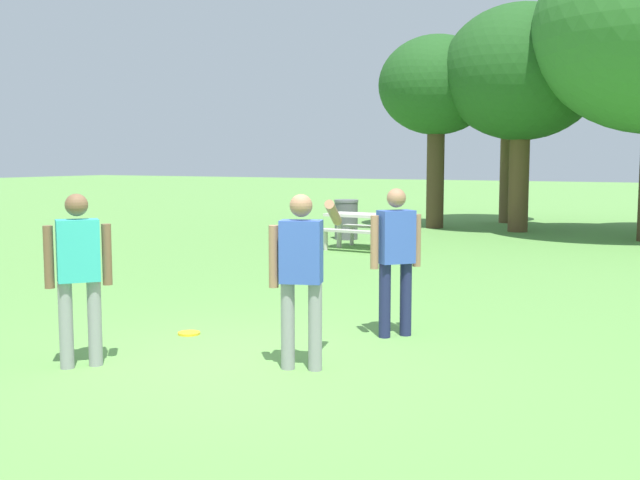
# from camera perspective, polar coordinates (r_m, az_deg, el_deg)

# --- Properties ---
(ground_plane) EXTENTS (120.00, 120.00, 0.00)m
(ground_plane) POSITION_cam_1_polar(r_m,az_deg,el_deg) (7.52, -5.09, -9.09)
(ground_plane) COLOR #609947
(person_thrower) EXTENTS (0.42, 0.49, 1.64)m
(person_thrower) POSITION_cam_1_polar(r_m,az_deg,el_deg) (7.53, -17.46, -2.02)
(person_thrower) COLOR gray
(person_thrower) RESTS_ON ground
(person_catcher) EXTENTS (0.42, 0.49, 1.64)m
(person_catcher) POSITION_cam_1_polar(r_m,az_deg,el_deg) (8.46, 5.64, -0.89)
(person_catcher) COLOR #1E234C
(person_catcher) RESTS_ON ground
(person_bystander) EXTENTS (0.58, 0.80, 1.64)m
(person_bystander) POSITION_cam_1_polar(r_m,az_deg,el_deg) (7.10, -1.38, -2.05)
(person_bystander) COLOR gray
(person_bystander) RESTS_ON ground
(frisbee) EXTENTS (0.25, 0.25, 0.03)m
(frisbee) POSITION_cam_1_polar(r_m,az_deg,el_deg) (8.80, -9.68, -6.82)
(frisbee) COLOR yellow
(frisbee) RESTS_ON ground
(picnic_table_near) EXTENTS (1.77, 1.50, 0.77)m
(picnic_table_near) POSITION_cam_1_polar(r_m,az_deg,el_deg) (16.57, 3.43, 1.23)
(picnic_table_near) COLOR beige
(picnic_table_near) RESTS_ON ground
(trash_can_further_along) EXTENTS (0.59, 0.59, 0.96)m
(trash_can_further_along) POSITION_cam_1_polar(r_m,az_deg,el_deg) (18.65, 1.95, 1.54)
(trash_can_further_along) COLOR #515156
(trash_can_further_along) RESTS_ON ground
(tree_tall_left) EXTENTS (3.23, 3.23, 5.35)m
(tree_tall_left) POSITION_cam_1_polar(r_m,az_deg,el_deg) (21.95, 8.65, 11.13)
(tree_tall_left) COLOR #4C3823
(tree_tall_left) RESTS_ON ground
(tree_broad_center) EXTENTS (3.35, 3.35, 5.78)m
(tree_broad_center) POSITION_cam_1_polar(r_m,az_deg,el_deg) (24.17, 13.93, 11.45)
(tree_broad_center) COLOR brown
(tree_broad_center) RESTS_ON ground
(tree_far_right) EXTENTS (4.19, 4.19, 5.99)m
(tree_far_right) POSITION_cam_1_polar(r_m,az_deg,el_deg) (21.30, 14.72, 11.85)
(tree_far_right) COLOR brown
(tree_far_right) RESTS_ON ground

